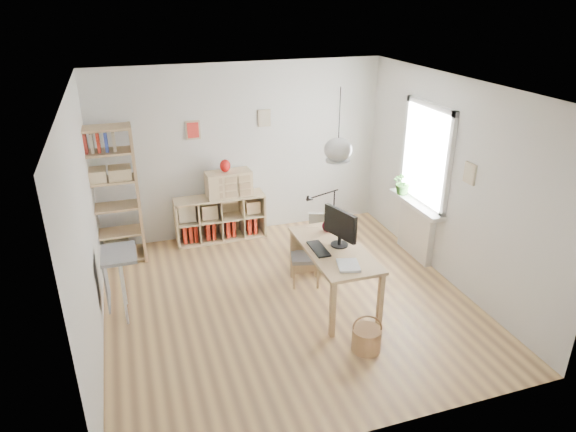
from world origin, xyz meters
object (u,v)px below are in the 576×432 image
object	(u,v)px
desk	(334,254)
monitor	(340,226)
tall_bookshelf	(108,191)
drawer_chest	(229,184)
cube_shelf	(219,221)
storage_chest	(330,248)
chair	(305,253)

from	to	relation	value
desk	monitor	world-z (taller)	monitor
desk	monitor	distance (m)	0.37
tall_bookshelf	drawer_chest	size ratio (longest dim) A/B	2.90
desk	cube_shelf	bearing A→B (deg)	114.61
desk	drawer_chest	distance (m)	2.36
cube_shelf	storage_chest	xyz separation A→B (m)	(1.38, -1.30, -0.08)
tall_bookshelf	drawer_chest	distance (m)	1.77
desk	drawer_chest	size ratio (longest dim) A/B	2.18
cube_shelf	tall_bookshelf	size ratio (longest dim) A/B	0.70
desk	cube_shelf	world-z (taller)	desk
chair	storage_chest	size ratio (longest dim) A/B	0.84
monitor	desk	bearing A→B (deg)	-173.08
chair	monitor	size ratio (longest dim) A/B	1.41
desk	monitor	xyz separation A→B (m)	(0.09, 0.04, 0.36)
chair	storage_chest	bearing A→B (deg)	50.06
desk	storage_chest	distance (m)	1.09
desk	tall_bookshelf	size ratio (longest dim) A/B	0.75
storage_chest	cube_shelf	bearing A→B (deg)	158.48
tall_bookshelf	drawer_chest	xyz separation A→B (m)	(1.75, 0.24, -0.17)
cube_shelf	chair	xyz separation A→B (m)	(0.85, -1.67, 0.13)
storage_chest	drawer_chest	xyz separation A→B (m)	(-1.20, 1.26, 0.70)
desk	storage_chest	world-z (taller)	desk
chair	drawer_chest	xyz separation A→B (m)	(-0.66, 1.63, 0.49)
desk	chair	size ratio (longest dim) A/B	1.99
cube_shelf	storage_chest	bearing A→B (deg)	-43.24
cube_shelf	tall_bookshelf	bearing A→B (deg)	-169.81
desk	cube_shelf	xyz separation A→B (m)	(-1.02, 2.23, -0.36)
storage_chest	drawer_chest	bearing A→B (deg)	155.36
desk	chair	bearing A→B (deg)	107.62
desk	storage_chest	size ratio (longest dim) A/B	1.67
cube_shelf	monitor	size ratio (longest dim) A/B	2.63
chair	monitor	distance (m)	0.83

